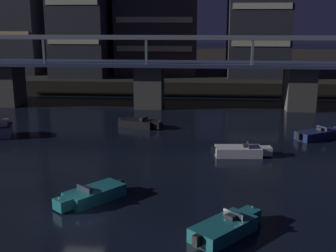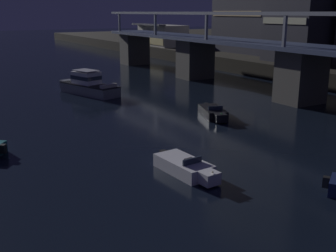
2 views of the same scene
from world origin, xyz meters
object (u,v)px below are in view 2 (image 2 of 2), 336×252
(waterfront_pavilion, at_px, (162,35))
(cabin_cruiser_near_left, at_px, (88,85))
(speedboat_near_center, at_px, (213,112))
(speedboat_far_left, at_px, (186,167))
(river_bridge, at_px, (302,65))

(waterfront_pavilion, distance_m, cabin_cruiser_near_left, 44.78)
(speedboat_near_center, bearing_deg, speedboat_far_left, -43.66)
(cabin_cruiser_near_left, xyz_separation_m, speedboat_far_left, (26.71, -3.76, -0.64))
(waterfront_pavilion, xyz_separation_m, speedboat_near_center, (49.99, -23.51, -4.02))
(waterfront_pavilion, bearing_deg, river_bridge, -13.47)
(waterfront_pavilion, distance_m, speedboat_near_center, 55.39)
(waterfront_pavilion, bearing_deg, speedboat_near_center, -25.18)
(waterfront_pavilion, relative_size, speedboat_near_center, 2.43)
(waterfront_pavilion, height_order, cabin_cruiser_near_left, waterfront_pavilion)
(river_bridge, xyz_separation_m, speedboat_near_center, (0.27, -11.59, -3.61))
(river_bridge, bearing_deg, waterfront_pavilion, 166.53)
(river_bridge, height_order, speedboat_near_center, river_bridge)
(waterfront_pavilion, xyz_separation_m, speedboat_far_left, (60.22, -33.27, -4.02))
(river_bridge, xyz_separation_m, cabin_cruiser_near_left, (-16.22, -17.59, -2.97))
(waterfront_pavilion, bearing_deg, cabin_cruiser_near_left, -41.37)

